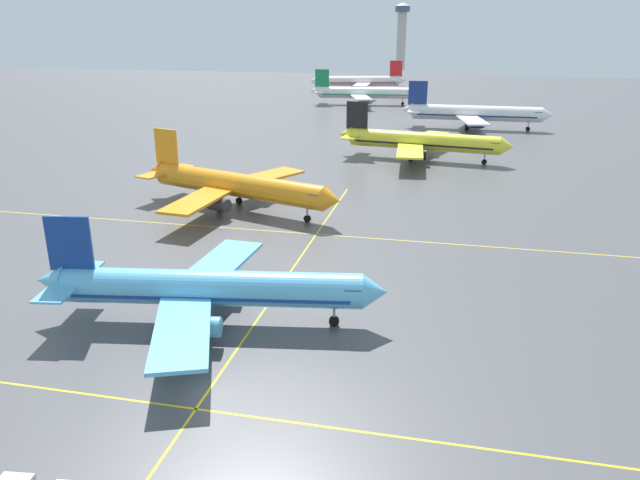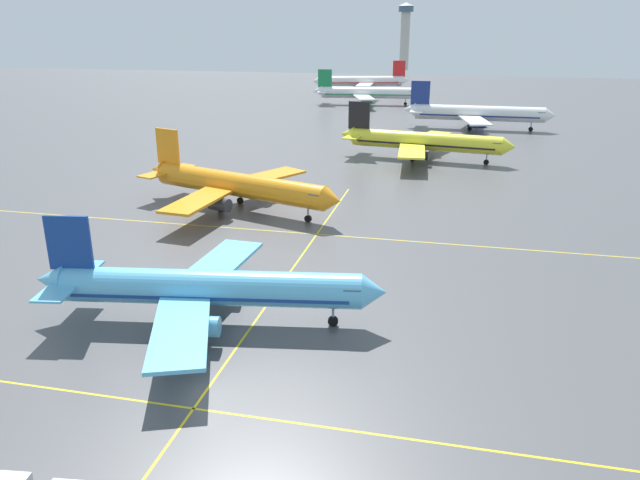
{
  "view_description": "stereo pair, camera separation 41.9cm",
  "coord_description": "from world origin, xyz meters",
  "px_view_note": "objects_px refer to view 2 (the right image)",
  "views": [
    {
      "loc": [
        16.87,
        -36.75,
        26.47
      ],
      "look_at": [
        2.95,
        26.54,
        3.29
      ],
      "focal_mm": 34.32,
      "sensor_mm": 36.0,
      "label": 1
    },
    {
      "loc": [
        17.28,
        -36.66,
        26.47
      ],
      "look_at": [
        2.95,
        26.54,
        3.29
      ],
      "focal_mm": 34.32,
      "sensor_mm": 36.0,
      "label": 2
    }
  ],
  "objects_px": {
    "airliner_far_left_stand": "(477,113)",
    "airliner_second_row": "(236,185)",
    "airliner_third_row": "(423,141)",
    "airliner_far_right_stand": "(366,93)",
    "airliner_front_gate": "(207,288)",
    "airliner_distant_taxiway": "(362,81)",
    "control_tower": "(405,31)"
  },
  "relations": [
    {
      "from": "airliner_third_row",
      "to": "airliner_far_right_stand",
      "type": "height_order",
      "value": "airliner_far_right_stand"
    },
    {
      "from": "airliner_second_row",
      "to": "airliner_far_right_stand",
      "type": "height_order",
      "value": "airliner_far_right_stand"
    },
    {
      "from": "airliner_far_right_stand",
      "to": "control_tower",
      "type": "height_order",
      "value": "control_tower"
    },
    {
      "from": "airliner_front_gate",
      "to": "control_tower",
      "type": "height_order",
      "value": "control_tower"
    },
    {
      "from": "airliner_second_row",
      "to": "airliner_distant_taxiway",
      "type": "relative_size",
      "value": 0.89
    },
    {
      "from": "airliner_second_row",
      "to": "airliner_distant_taxiway",
      "type": "xyz_separation_m",
      "value": [
        -7.68,
        165.05,
        0.4
      ]
    },
    {
      "from": "airliner_far_right_stand",
      "to": "airliner_distant_taxiway",
      "type": "height_order",
      "value": "airliner_distant_taxiway"
    },
    {
      "from": "airliner_far_right_stand",
      "to": "airliner_far_left_stand",
      "type": "bearing_deg",
      "value": -50.73
    },
    {
      "from": "airliner_second_row",
      "to": "airliner_far_left_stand",
      "type": "relative_size",
      "value": 0.89
    },
    {
      "from": "airliner_second_row",
      "to": "airliner_third_row",
      "type": "distance_m",
      "value": 47.87
    },
    {
      "from": "airliner_far_right_stand",
      "to": "airliner_front_gate",
      "type": "bearing_deg",
      "value": -86.53
    },
    {
      "from": "airliner_second_row",
      "to": "airliner_distant_taxiway",
      "type": "distance_m",
      "value": 165.23
    },
    {
      "from": "airliner_third_row",
      "to": "airliner_far_right_stand",
      "type": "bearing_deg",
      "value": 106.13
    },
    {
      "from": "airliner_third_row",
      "to": "airliner_far_right_stand",
      "type": "distance_m",
      "value": 87.7
    },
    {
      "from": "airliner_front_gate",
      "to": "airliner_distant_taxiway",
      "type": "relative_size",
      "value": 0.85
    },
    {
      "from": "airliner_front_gate",
      "to": "airliner_distant_taxiway",
      "type": "distance_m",
      "value": 201.11
    },
    {
      "from": "airliner_front_gate",
      "to": "control_tower",
      "type": "xyz_separation_m",
      "value": [
        -12.55,
        322.45,
        17.9
      ]
    },
    {
      "from": "airliner_far_left_stand",
      "to": "airliner_second_row",
      "type": "bearing_deg",
      "value": -113.55
    },
    {
      "from": "airliner_front_gate",
      "to": "airliner_second_row",
      "type": "distance_m",
      "value": 36.67
    },
    {
      "from": "airliner_second_row",
      "to": "control_tower",
      "type": "height_order",
      "value": "control_tower"
    },
    {
      "from": "airliner_second_row",
      "to": "airliner_far_left_stand",
      "type": "distance_m",
      "value": 89.41
    },
    {
      "from": "airliner_front_gate",
      "to": "airliner_far_left_stand",
      "type": "height_order",
      "value": "airliner_far_left_stand"
    },
    {
      "from": "airliner_far_left_stand",
      "to": "airliner_far_right_stand",
      "type": "xyz_separation_m",
      "value": [
        -35.42,
        43.32,
        -0.18
      ]
    },
    {
      "from": "airliner_second_row",
      "to": "control_tower",
      "type": "distance_m",
      "value": 287.72
    },
    {
      "from": "airliner_second_row",
      "to": "airliner_third_row",
      "type": "relative_size",
      "value": 0.96
    },
    {
      "from": "airliner_front_gate",
      "to": "airliner_third_row",
      "type": "relative_size",
      "value": 0.91
    },
    {
      "from": "airliner_far_left_stand",
      "to": "airliner_distant_taxiway",
      "type": "xyz_separation_m",
      "value": [
        -43.4,
        83.09,
        0.01
      ]
    },
    {
      "from": "airliner_second_row",
      "to": "airliner_far_left_stand",
      "type": "xyz_separation_m",
      "value": [
        35.72,
        81.96,
        0.38
      ]
    },
    {
      "from": "airliner_second_row",
      "to": "airliner_far_left_stand",
      "type": "height_order",
      "value": "airliner_far_left_stand"
    },
    {
      "from": "airliner_far_left_stand",
      "to": "airliner_distant_taxiway",
      "type": "bearing_deg",
      "value": 117.58
    },
    {
      "from": "airliner_front_gate",
      "to": "airliner_second_row",
      "type": "bearing_deg",
      "value": 105.86
    },
    {
      "from": "airliner_third_row",
      "to": "airliner_far_right_stand",
      "type": "xyz_separation_m",
      "value": [
        -24.37,
        84.25,
        0.14
      ]
    }
  ]
}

